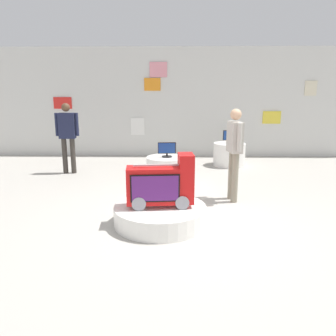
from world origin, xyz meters
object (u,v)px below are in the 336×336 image
object	(u,v)px
main_display_pedestal	(160,215)
tv_on_left_rear	(167,150)
display_pedestal_left_rear	(167,171)
display_pedestal_center_rear	(229,154)
tv_on_center_rear	(230,136)
novelty_firetruck_tv	(161,186)
shopper_browsing_rear	(234,148)
shopper_browsing_near_truck	(67,133)

from	to	relation	value
main_display_pedestal	tv_on_left_rear	xyz separation A→B (m)	(0.04, 2.19, 0.63)
display_pedestal_left_rear	display_pedestal_center_rear	bearing A→B (deg)	49.76
display_pedestal_center_rear	tv_on_center_rear	xyz separation A→B (m)	(-0.00, -0.00, 0.50)
novelty_firetruck_tv	tv_on_left_rear	size ratio (longest dim) A/B	2.67
tv_on_left_rear	tv_on_center_rear	bearing A→B (deg)	49.77
tv_on_center_rear	novelty_firetruck_tv	bearing A→B (deg)	-111.90
novelty_firetruck_tv	shopper_browsing_rear	bearing A→B (deg)	42.52
main_display_pedestal	tv_on_left_rear	bearing A→B (deg)	88.84
novelty_firetruck_tv	display_pedestal_center_rear	distance (m)	4.46
display_pedestal_left_rear	shopper_browsing_rear	world-z (taller)	shopper_browsing_rear
main_display_pedestal	novelty_firetruck_tv	size ratio (longest dim) A/B	1.38
main_display_pedestal	shopper_browsing_rear	xyz separation A→B (m)	(1.29, 1.16, 0.85)
novelty_firetruck_tv	tv_on_left_rear	bearing A→B (deg)	89.37
main_display_pedestal	shopper_browsing_near_truck	xyz separation A→B (m)	(-2.39, 3.17, 0.86)
display_pedestal_center_rear	novelty_firetruck_tv	bearing A→B (deg)	-111.88
tv_on_left_rear	shopper_browsing_rear	distance (m)	1.63
shopper_browsing_rear	novelty_firetruck_tv	bearing A→B (deg)	-137.48
shopper_browsing_rear	main_display_pedestal	bearing A→B (deg)	-138.05
shopper_browsing_near_truck	shopper_browsing_rear	world-z (taller)	shopper_browsing_near_truck
novelty_firetruck_tv	display_pedestal_left_rear	world-z (taller)	novelty_firetruck_tv
shopper_browsing_near_truck	shopper_browsing_rear	xyz separation A→B (m)	(3.68, -2.01, -0.00)
display_pedestal_center_rear	shopper_browsing_near_truck	size ratio (longest dim) A/B	0.50
tv_on_left_rear	shopper_browsing_rear	xyz separation A→B (m)	(1.25, -1.03, 0.22)
display_pedestal_left_rear	shopper_browsing_near_truck	world-z (taller)	shopper_browsing_near_truck
tv_on_left_rear	tv_on_center_rear	size ratio (longest dim) A/B	1.01
display_pedestal_left_rear	tv_on_center_rear	xyz separation A→B (m)	(1.64, 1.93, 0.50)
novelty_firetruck_tv	shopper_browsing_rear	xyz separation A→B (m)	(1.27, 1.17, 0.38)
novelty_firetruck_tv	shopper_browsing_near_truck	bearing A→B (deg)	127.16
main_display_pedestal	novelty_firetruck_tv	world-z (taller)	novelty_firetruck_tv
novelty_firetruck_tv	tv_on_center_rear	xyz separation A→B (m)	(1.66, 4.13, 0.19)
display_pedestal_center_rear	shopper_browsing_near_truck	bearing A→B (deg)	-166.73
display_pedestal_center_rear	main_display_pedestal	bearing A→B (deg)	-112.15
display_pedestal_left_rear	shopper_browsing_near_truck	size ratio (longest dim) A/B	0.52
tv_on_center_rear	tv_on_left_rear	bearing A→B (deg)	-130.23
tv_on_left_rear	shopper_browsing_rear	bearing A→B (deg)	-39.42
tv_on_center_rear	shopper_browsing_near_truck	world-z (taller)	shopper_browsing_near_truck
main_display_pedestal	tv_on_left_rear	distance (m)	2.28
shopper_browsing_near_truck	display_pedestal_center_rear	bearing A→B (deg)	13.27
display_pedestal_left_rear	tv_on_center_rear	size ratio (longest dim) A/B	2.31
shopper_browsing_near_truck	tv_on_center_rear	bearing A→B (deg)	13.21
novelty_firetruck_tv	main_display_pedestal	bearing A→B (deg)	166.69
novelty_firetruck_tv	shopper_browsing_near_truck	world-z (taller)	shopper_browsing_near_truck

